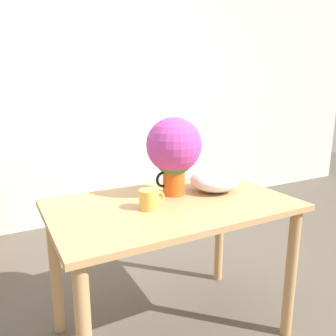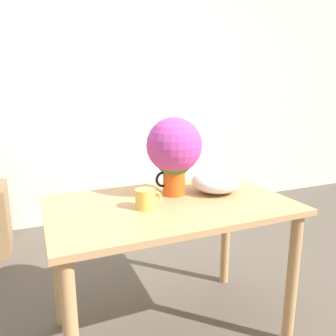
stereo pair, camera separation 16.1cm
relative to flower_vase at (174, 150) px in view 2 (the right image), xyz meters
The scene contains 6 objects.
ground_plane 1.04m from the flower_vase, 142.97° to the right, with size 12.00×12.00×0.00m, color brown.
wall_back 1.82m from the flower_vase, 93.57° to the left, with size 8.00×0.05×2.60m.
table 0.40m from the flower_vase, 122.00° to the right, with size 1.24×0.75×0.78m.
flower_vase is the anchor object (origin of this frame).
coffee_mug 0.33m from the flower_vase, 146.03° to the right, with size 0.13×0.10×0.10m.
white_bowl 0.31m from the flower_vase, 11.51° to the right, with size 0.28×0.28×0.12m.
Camera 2 is at (-0.60, -1.50, 1.33)m, focal length 35.00 mm.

